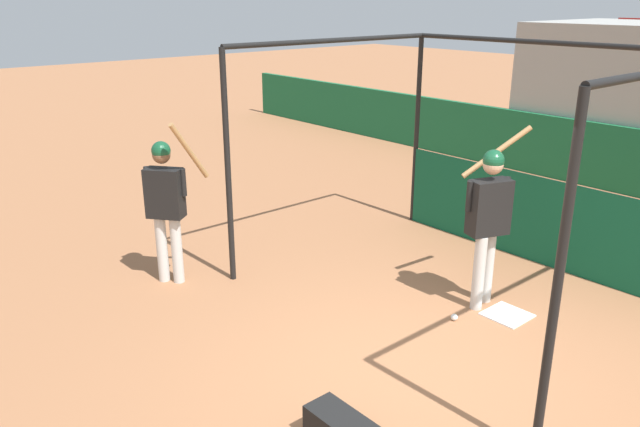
# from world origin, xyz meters

# --- Properties ---
(ground_plane) EXTENTS (60.00, 60.00, 0.00)m
(ground_plane) POSITION_xyz_m (0.00, 0.00, 0.00)
(ground_plane) COLOR #9E6642
(batting_cage) EXTENTS (4.17, 3.36, 2.78)m
(batting_cage) POSITION_xyz_m (-0.79, 2.66, 1.15)
(batting_cage) COLOR black
(batting_cage) RESTS_ON ground
(home_plate) EXTENTS (0.44, 0.44, 0.02)m
(home_plate) POSITION_xyz_m (-0.12, 1.68, 0.01)
(home_plate) COLOR white
(home_plate) RESTS_ON ground
(player_batter) EXTENTS (0.61, 0.95, 1.94)m
(player_batter) POSITION_xyz_m (-0.47, 1.69, 1.07)
(player_batter) COLOR silver
(player_batter) RESTS_ON ground
(player_waiting) EXTENTS (0.61, 0.69, 1.99)m
(player_waiting) POSITION_xyz_m (-3.27, -0.64, 1.04)
(player_waiting) COLOR silver
(player_waiting) RESTS_ON ground
(baseball) EXTENTS (0.07, 0.07, 0.07)m
(baseball) POSITION_xyz_m (-0.42, 1.16, 0.04)
(baseball) COLOR white
(baseball) RESTS_ON ground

